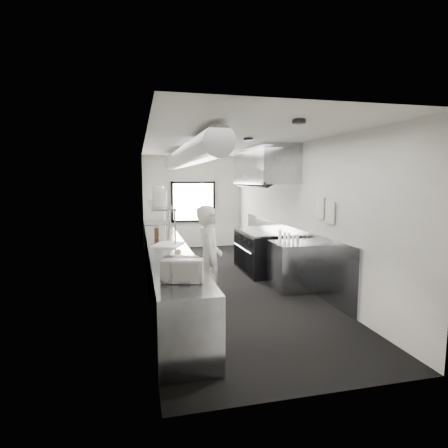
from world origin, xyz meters
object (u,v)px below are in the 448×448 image
bottle_station (290,266)px  squeeze_bottle_c (289,238)px  range (260,251)px  knife_block (157,233)px  prep_counter (168,270)px  plate_stack_b (159,196)px  microwave (182,270)px  plate_stack_c (160,196)px  plate_stack_a (160,199)px  far_work_table (157,238)px  squeeze_bottle_a (297,241)px  plate_stack_d (158,194)px  squeeze_bottle_e (280,235)px  line_cook (209,260)px  deli_tub_a (168,269)px  exhaust_hood (264,166)px  cutting_board (168,244)px  small_plate (178,256)px  deli_tub_b (171,270)px  squeeze_bottle_b (293,240)px  pass_shelf (160,205)px  squeeze_bottle_d (285,237)px

bottle_station → squeeze_bottle_c: size_ratio=5.12×
range → knife_block: (-2.32, -0.25, 0.54)m
prep_counter → plate_stack_b: size_ratio=17.48×
range → bottle_station: bearing=-85.4°
bottle_station → microwave: (-2.31, -2.11, 0.59)m
plate_stack_c → bottle_station: bearing=-40.1°
plate_stack_a → plate_stack_c: plate_stack_c is taller
far_work_table → squeeze_bottle_a: (2.28, -4.24, 0.54)m
far_work_table → plate_stack_d: plate_stack_d is taller
bottle_station → plate_stack_d: (-2.33, 2.37, 1.31)m
microwave → squeeze_bottle_e: microwave is taller
range → line_cook: line_cook is taller
prep_counter → plate_stack_b: 1.80m
bottle_station → plate_stack_a: bearing=159.7°
microwave → plate_stack_d: bearing=102.6°
microwave → squeeze_bottle_c: (2.28, 2.12, -0.05)m
deli_tub_a → plate_stack_b: 3.21m
exhaust_hood → squeeze_bottle_a: exhaust_hood is taller
prep_counter → squeeze_bottle_c: squeeze_bottle_c is taller
prep_counter → cutting_board: bearing=81.0°
line_cook → small_plate: line_cook is taller
small_plate → plate_stack_b: size_ratio=0.47×
plate_stack_c → microwave: bearing=-89.9°
plate_stack_b → squeeze_bottle_e: plate_stack_b is taller
squeeze_bottle_a → squeeze_bottle_c: bearing=92.2°
prep_counter → squeeze_bottle_a: size_ratio=32.46×
prep_counter → squeeze_bottle_c: 2.34m
range → knife_block: size_ratio=7.57×
deli_tub_b → small_plate: size_ratio=0.76×
knife_block → squeeze_bottle_b: 2.75m
plate_stack_d → squeeze_bottle_b: 3.52m
small_plate → plate_stack_b: (-0.17, 2.16, 0.83)m
range → far_work_table: 3.32m
cutting_board → plate_stack_b: (-0.09, 1.15, 0.83)m
line_cook → squeeze_bottle_b: 1.87m
bottle_station → line_cook: bearing=-152.8°
exhaust_hood → bottle_station: 2.39m
plate_stack_b → plate_stack_a: bearing=-89.8°
pass_shelf → deli_tub_b: bearing=-91.1°
knife_block → squeeze_bottle_d: 2.58m
plate_stack_b → squeeze_bottle_e: (2.29, -1.13, -0.74)m
exhaust_hood → bottle_station: bearing=-87.8°
line_cook → cutting_board: 1.32m
prep_counter → microwave: (-0.01, -2.31, 0.59)m
far_work_table → squeeze_bottle_b: squeeze_bottle_b is taller
prep_counter → plate_stack_a: 1.44m
exhaust_hood → plate_stack_d: bearing=156.9°
bottle_station → plate_stack_a: size_ratio=2.97×
bottle_station → knife_block: knife_block is taller
exhaust_hood → far_work_table: size_ratio=1.83×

